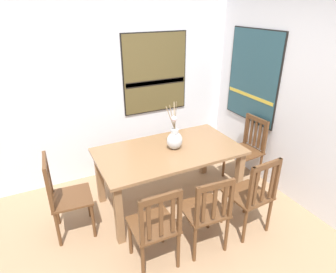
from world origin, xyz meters
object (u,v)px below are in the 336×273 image
centerpiece_vase (175,139)px  dining_table (169,158)px  chair_2 (155,226)px  chair_4 (65,196)px  chair_3 (206,211)px  painting_on_side_wall (253,77)px  chair_1 (247,148)px  painting_on_back_wall (155,73)px  chair_0 (252,194)px

centerpiece_vase → dining_table: bearing=178.7°
centerpiece_vase → chair_2: centerpiece_vase is taller
dining_table → chair_4: 1.25m
chair_3 → painting_on_side_wall: size_ratio=0.70×
dining_table → centerpiece_vase: (0.07, -0.00, 0.24)m
chair_1 → painting_on_side_wall: bearing=53.3°
chair_1 → chair_4: size_ratio=0.97×
dining_table → chair_2: 1.02m
chair_1 → painting_on_back_wall: size_ratio=0.82×
chair_2 → dining_table: bearing=56.1°
chair_2 → painting_on_side_wall: painting_on_side_wall is taller
chair_4 → painting_on_side_wall: size_ratio=0.76×
centerpiece_vase → chair_3: (-0.09, -0.86, -0.41)m
chair_3 → painting_on_side_wall: 2.10m
centerpiece_vase → chair_1: 1.23m
chair_0 → painting_on_side_wall: (0.89, 1.16, 0.93)m
centerpiece_vase → painting_on_side_wall: (1.38, 0.30, 0.54)m
chair_0 → chair_4: chair_4 is taller
chair_4 → chair_2: bearing=-51.1°
chair_3 → chair_4: (-1.22, 0.86, 0.02)m
dining_table → chair_0: bearing=-56.9°
centerpiece_vase → chair_1: (1.17, 0.00, -0.39)m
chair_1 → centerpiece_vase: bearing=-179.8°
dining_table → centerpiece_vase: bearing=-1.3°
chair_0 → painting_on_back_wall: 2.14m
chair_2 → painting_on_back_wall: painting_on_back_wall is taller
dining_table → chair_0: 1.04m
painting_on_side_wall → chair_0: bearing=-127.6°
dining_table → chair_3: chair_3 is taller
centerpiece_vase → chair_2: (-0.64, -0.83, -0.40)m
dining_table → chair_1: (1.24, 0.00, -0.15)m
chair_1 → chair_2: (-1.80, -0.84, -0.01)m
chair_1 → painting_on_side_wall: size_ratio=0.73×
chair_4 → painting_on_back_wall: size_ratio=0.84×
painting_on_side_wall → chair_2: bearing=-150.7°
chair_2 → chair_4: (-0.68, 0.84, 0.01)m
chair_3 → dining_table: bearing=88.9°
chair_4 → painting_on_side_wall: (2.70, 0.29, 0.93)m
painting_on_side_wall → chair_1: bearing=-126.7°
dining_table → chair_2: chair_2 is taller
centerpiece_vase → chair_0: bearing=-60.3°
chair_0 → dining_table: bearing=123.1°
centerpiece_vase → chair_0: 1.07m
chair_3 → chair_4: chair_4 is taller
chair_0 → chair_3: size_ratio=1.06×
chair_2 → chair_3: 0.55m
chair_3 → painting_on_back_wall: (0.31, 1.90, 0.96)m
dining_table → chair_1: bearing=0.1°
chair_3 → centerpiece_vase: bearing=84.0°
painting_on_back_wall → painting_on_side_wall: 1.38m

